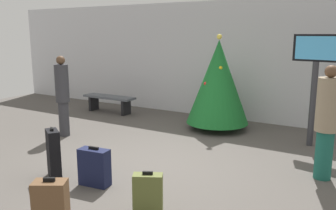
# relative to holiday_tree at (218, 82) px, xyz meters

# --- Properties ---
(ground_plane) EXTENTS (16.00, 16.00, 0.00)m
(ground_plane) POSITION_rel_holiday_tree_xyz_m (-0.02, -2.71, -1.13)
(ground_plane) COLOR #514C47
(back_wall) EXTENTS (16.00, 0.20, 3.07)m
(back_wall) POSITION_rel_holiday_tree_xyz_m (-0.02, 1.26, 0.41)
(back_wall) COLOR silver
(back_wall) RESTS_ON ground_plane
(holiday_tree) EXTENTS (1.45, 1.45, 2.22)m
(holiday_tree) POSITION_rel_holiday_tree_xyz_m (0.00, 0.00, 0.00)
(holiday_tree) COLOR #4C3319
(holiday_tree) RESTS_ON ground_plane
(flight_info_kiosk) EXTENTS (0.91, 0.23, 2.22)m
(flight_info_kiosk) POSITION_rel_holiday_tree_xyz_m (2.11, -0.19, 0.42)
(flight_info_kiosk) COLOR #333338
(flight_info_kiosk) RESTS_ON ground_plane
(waiting_bench) EXTENTS (1.60, 0.44, 0.48)m
(waiting_bench) POSITION_rel_holiday_tree_xyz_m (-3.38, 0.08, -0.77)
(waiting_bench) COLOR #4C5159
(waiting_bench) RESTS_ON ground_plane
(traveller_0) EXTENTS (0.36, 0.36, 1.76)m
(traveller_0) POSITION_rel_holiday_tree_xyz_m (-2.67, -2.26, -0.19)
(traveller_0) COLOR #333338
(traveller_0) RESTS_ON ground_plane
(traveller_1) EXTENTS (0.48, 0.48, 1.77)m
(traveller_1) POSITION_rel_holiday_tree_xyz_m (2.59, -1.85, -0.19)
(traveller_1) COLOR #19594C
(traveller_1) RESTS_ON ground_plane
(suitcase_1) EXTENTS (0.49, 0.27, 0.60)m
(suitcase_1) POSITION_rel_holiday_tree_xyz_m (-0.28, -3.89, -0.85)
(suitcase_1) COLOR #141938
(suitcase_1) RESTS_ON ground_plane
(suitcase_2) EXTENTS (0.40, 0.32, 0.56)m
(suitcase_2) POSITION_rel_holiday_tree_xyz_m (0.88, -4.18, -0.87)
(suitcase_2) COLOR #59602D
(suitcase_2) RESTS_ON ground_plane
(suitcase_3) EXTENTS (0.38, 0.32, 0.80)m
(suitcase_3) POSITION_rel_holiday_tree_xyz_m (-1.03, -3.99, -0.75)
(suitcase_3) COLOR black
(suitcase_3) RESTS_ON ground_plane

